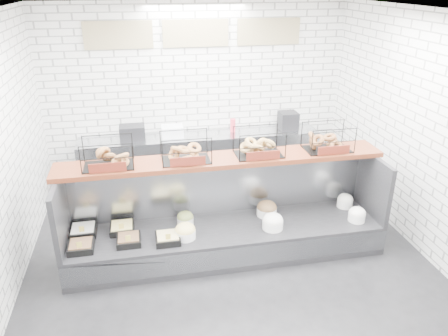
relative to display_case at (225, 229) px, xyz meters
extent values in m
plane|color=black|center=(0.01, -0.34, -0.33)|extent=(5.50, 5.50, 0.00)
cube|color=white|center=(0.01, 2.41, 1.17)|extent=(5.00, 0.02, 3.00)
cube|color=white|center=(2.51, -0.34, 1.17)|extent=(0.02, 5.50, 3.00)
cube|color=white|center=(0.01, -0.34, 2.67)|extent=(5.00, 5.50, 0.02)
cube|color=tan|center=(-1.19, 2.38, 2.17)|extent=(1.05, 0.03, 0.42)
cube|color=tan|center=(0.01, 2.38, 2.17)|extent=(1.05, 0.03, 0.42)
cube|color=tan|center=(1.21, 2.38, 2.17)|extent=(1.05, 0.03, 0.42)
cube|color=black|center=(0.01, -0.04, -0.13)|extent=(4.00, 0.90, 0.40)
cube|color=#93969B|center=(0.01, -0.48, -0.11)|extent=(4.00, 0.03, 0.28)
cube|color=#93969B|center=(0.01, 0.37, 0.47)|extent=(4.00, 0.08, 0.80)
cube|color=black|center=(-1.96, -0.04, 0.47)|extent=(0.06, 0.90, 0.80)
cube|color=black|center=(1.98, -0.04, 0.47)|extent=(0.06, 0.90, 0.80)
cube|color=black|center=(-1.76, -0.23, 0.11)|extent=(0.29, 0.29, 0.08)
cube|color=brown|center=(-1.76, -0.23, 0.15)|extent=(0.25, 0.25, 0.04)
cube|color=gold|center=(-1.76, -0.33, 0.20)|extent=(0.06, 0.01, 0.08)
cube|color=black|center=(-1.76, 0.13, 0.11)|extent=(0.31, 0.31, 0.08)
cube|color=silver|center=(-1.76, 0.13, 0.15)|extent=(0.27, 0.27, 0.04)
cube|color=gold|center=(-1.76, 0.02, 0.20)|extent=(0.06, 0.01, 0.08)
cube|color=black|center=(-1.21, -0.20, 0.11)|extent=(0.28, 0.28, 0.08)
cube|color=brown|center=(-1.21, -0.20, 0.15)|extent=(0.24, 0.24, 0.04)
cube|color=gold|center=(-1.21, -0.30, 0.20)|extent=(0.06, 0.01, 0.08)
cube|color=black|center=(-1.29, 0.10, 0.11)|extent=(0.30, 0.30, 0.08)
cube|color=#FAE680|center=(-1.29, 0.10, 0.15)|extent=(0.25, 0.25, 0.04)
cube|color=gold|center=(-1.29, -0.01, 0.20)|extent=(0.06, 0.01, 0.08)
cube|color=black|center=(-0.75, -0.25, 0.11)|extent=(0.29, 0.29, 0.08)
cube|color=#CFBE7F|center=(-0.75, -0.25, 0.15)|extent=(0.25, 0.25, 0.04)
cube|color=gold|center=(-0.75, -0.35, 0.20)|extent=(0.06, 0.01, 0.08)
cylinder|color=white|center=(-0.53, -0.21, 0.13)|extent=(0.25, 0.25, 0.11)
ellipsoid|color=#E3CD74|center=(-0.53, -0.21, 0.19)|extent=(0.25, 0.25, 0.17)
cylinder|color=white|center=(-0.50, 0.09, 0.13)|extent=(0.21, 0.21, 0.11)
ellipsoid|color=olive|center=(-0.50, 0.09, 0.19)|extent=(0.21, 0.21, 0.15)
cylinder|color=white|center=(0.57, -0.21, 0.13)|extent=(0.26, 0.26, 0.11)
ellipsoid|color=silver|center=(0.57, -0.21, 0.19)|extent=(0.26, 0.26, 0.18)
cylinder|color=white|center=(0.59, 0.13, 0.13)|extent=(0.27, 0.27, 0.11)
ellipsoid|color=brown|center=(0.59, 0.13, 0.19)|extent=(0.26, 0.26, 0.18)
cylinder|color=white|center=(1.70, -0.24, 0.13)|extent=(0.22, 0.22, 0.11)
ellipsoid|color=white|center=(1.70, -0.24, 0.19)|extent=(0.22, 0.22, 0.15)
cylinder|color=white|center=(1.72, 0.14, 0.13)|extent=(0.21, 0.21, 0.11)
ellipsoid|color=silver|center=(1.72, 0.14, 0.19)|extent=(0.21, 0.21, 0.15)
cube|color=#491D0F|center=(0.01, 0.18, 0.90)|extent=(4.10, 0.50, 0.06)
cube|color=black|center=(-1.37, 0.18, 1.10)|extent=(0.60, 0.38, 0.34)
cube|color=#581B10|center=(-1.37, -0.03, 1.00)|extent=(0.42, 0.02, 0.11)
cube|color=black|center=(-0.45, 0.18, 1.10)|extent=(0.60, 0.38, 0.34)
cube|color=#581B10|center=(-0.45, -0.03, 1.00)|extent=(0.42, 0.02, 0.11)
cube|color=black|center=(0.47, 0.18, 1.10)|extent=(0.60, 0.38, 0.34)
cube|color=#581B10|center=(0.47, -0.03, 1.00)|extent=(0.42, 0.02, 0.11)
cube|color=black|center=(1.39, 0.18, 1.10)|extent=(0.60, 0.38, 0.34)
cube|color=#581B10|center=(1.39, -0.03, 1.00)|extent=(0.42, 0.02, 0.11)
cube|color=#93969B|center=(0.01, 2.09, 0.12)|extent=(4.00, 0.60, 0.90)
cube|color=black|center=(-1.10, 2.06, 0.69)|extent=(0.40, 0.30, 0.24)
cube|color=silver|center=(-0.46, 2.09, 0.66)|extent=(0.35, 0.28, 0.18)
cylinder|color=#DB364A|center=(0.57, 2.15, 0.68)|extent=(0.09, 0.09, 0.22)
cube|color=black|center=(1.53, 2.09, 0.72)|extent=(0.30, 0.30, 0.30)
camera|label=1|loc=(-0.96, -4.75, 3.00)|focal=35.00mm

